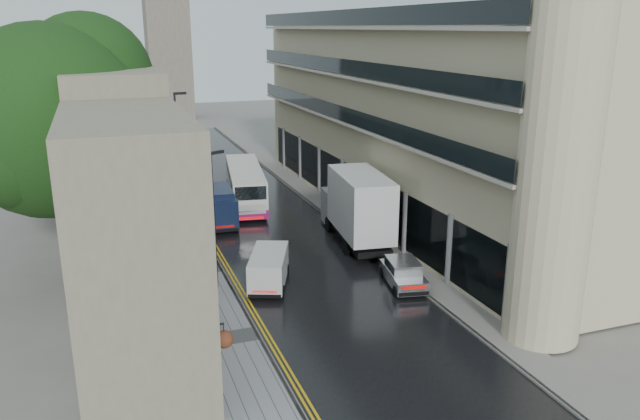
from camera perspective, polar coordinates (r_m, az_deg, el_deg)
road at (r=44.18m, az=-5.34°, el=-0.90°), size 9.00×85.00×0.02m
left_sidewalk at (r=43.17m, az=-12.88°, el=-1.60°), size 2.70×85.00×0.12m
right_sidewalk at (r=45.73m, az=1.22°, el=-0.16°), size 1.80×85.00×0.12m
old_shop_row at (r=43.99m, az=-18.47°, el=6.29°), size 4.50×56.00×12.00m
modern_block at (r=44.90m, az=7.88°, el=8.45°), size 8.00×40.00×14.00m
tree_near at (r=34.03m, az=-23.15°, el=4.68°), size 10.56×10.56×13.89m
tree_far at (r=46.95m, az=-21.99°, el=6.82°), size 9.24×9.24×12.46m
cream_bus at (r=45.05m, az=-7.96°, el=1.27°), size 4.00×10.75×2.87m
white_lorry at (r=36.66m, az=2.44°, el=-0.70°), size 3.67×9.02×4.60m
silver_hatchback at (r=31.75m, az=7.00°, el=-6.66°), size 2.30×3.98×1.40m
white_van at (r=31.62m, az=-6.45°, el=-6.30°), size 3.13×4.43×1.84m
navy_van at (r=41.49m, az=-10.36°, el=-0.29°), size 2.47×5.42×2.70m
pedestrian at (r=34.50m, az=-12.25°, el=-4.64°), size 0.69×0.57×1.61m
lamp_post_near at (r=31.80m, az=-9.67°, el=-1.07°), size 0.80×0.48×7.10m
lamp_post_far at (r=47.45m, az=-12.86°, el=5.34°), size 0.97×0.41×8.40m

